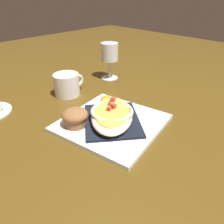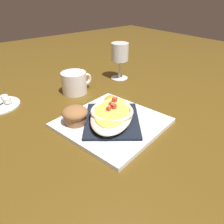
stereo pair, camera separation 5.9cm
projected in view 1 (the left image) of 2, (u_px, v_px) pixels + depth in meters
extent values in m
plane|color=#594015|center=(112.00, 125.00, 0.61)|extent=(2.60, 2.60, 0.00)
cube|color=white|center=(112.00, 123.00, 0.61)|extent=(0.30, 0.30, 0.01)
cube|color=black|center=(112.00, 120.00, 0.60)|extent=(0.23, 0.24, 0.01)
ellipsoid|color=beige|center=(112.00, 114.00, 0.59)|extent=(0.23, 0.22, 0.03)
torus|color=beige|center=(112.00, 111.00, 0.59)|extent=(0.17, 0.17, 0.01)
ellipsoid|color=#F3CD4C|center=(112.00, 111.00, 0.59)|extent=(0.19, 0.18, 0.01)
cube|color=#509441|center=(110.00, 109.00, 0.57)|extent=(0.01, 0.01, 0.01)
cube|color=#CA403B|center=(113.00, 99.00, 0.62)|extent=(0.01, 0.01, 0.01)
cube|color=#C73A39|center=(113.00, 106.00, 0.59)|extent=(0.01, 0.01, 0.01)
cube|color=red|center=(109.00, 109.00, 0.57)|extent=(0.01, 0.01, 0.01)
cube|color=#D0452E|center=(110.00, 104.00, 0.60)|extent=(0.01, 0.01, 0.01)
cylinder|color=#91603B|center=(75.00, 121.00, 0.58)|extent=(0.06, 0.06, 0.02)
ellipsoid|color=#905F37|center=(75.00, 115.00, 0.57)|extent=(0.07, 0.07, 0.03)
ellipsoid|color=#4C0F23|center=(75.00, 112.00, 0.57)|extent=(0.03, 0.03, 0.01)
ellipsoid|color=#551F6A|center=(104.00, 105.00, 0.68)|extent=(0.06, 0.05, 0.01)
ellipsoid|color=orange|center=(106.00, 101.00, 0.68)|extent=(0.07, 0.06, 0.03)
cylinder|color=white|center=(67.00, 85.00, 0.76)|extent=(0.09, 0.09, 0.08)
torus|color=white|center=(78.00, 80.00, 0.79)|extent=(0.05, 0.01, 0.05)
cylinder|color=#4C2D14|center=(67.00, 88.00, 0.77)|extent=(0.08, 0.08, 0.05)
cylinder|color=white|center=(110.00, 77.00, 0.92)|extent=(0.07, 0.07, 0.00)
cylinder|color=white|center=(110.00, 69.00, 0.90)|extent=(0.01, 0.01, 0.07)
cylinder|color=white|center=(109.00, 52.00, 0.87)|extent=(0.07, 0.07, 0.07)
cylinder|color=silver|center=(109.00, 56.00, 0.87)|extent=(0.06, 0.06, 0.04)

